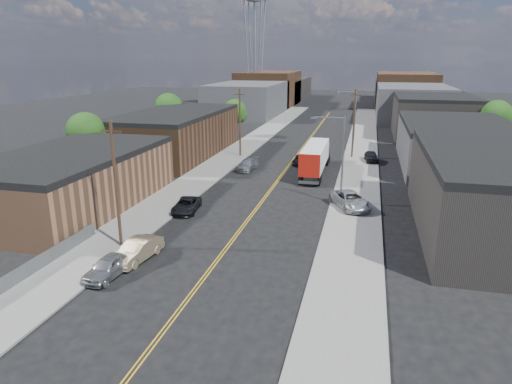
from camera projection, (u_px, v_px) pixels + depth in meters
The scene contains 33 objects.
ground at pixel (307, 141), 80.92m from camera, with size 260.00×260.00×0.00m, color black.
centerline at pixel (294, 159), 66.95m from camera, with size 0.32×120.00×0.01m, color gold.
sidewalk_left at pixel (232, 156), 69.10m from camera, with size 5.00×140.00×0.15m, color slate.
sidewalk_right at pixel (360, 162), 64.77m from camera, with size 5.00×140.00×0.15m, color slate.
warehouse_tan at pixel (71, 180), 45.13m from camera, with size 12.00×22.00×5.60m.
warehouse_brown at pixel (176, 133), 69.18m from camera, with size 12.00×26.00×6.60m.
industrial_right_a at pixel (510, 195), 37.66m from camera, with size 14.00×22.00×7.10m.
industrial_right_b at pixel (456, 144), 62.00m from camera, with size 14.00×24.00×6.10m.
industrial_right_c at pixel (433, 115), 85.99m from camera, with size 14.00×22.00×7.60m.
skyline_left_a at pixel (248, 99), 116.91m from camera, with size 16.00×30.00×8.00m, color #363739.
skyline_right_a at pixel (412, 103), 107.79m from camera, with size 16.00×30.00×8.00m, color #363739.
skyline_left_b at pixel (269, 89), 139.89m from camera, with size 16.00×26.00×10.00m, color #462E1C.
skyline_right_b at pixel (405, 91), 130.78m from camera, with size 16.00×26.00×10.00m, color #462E1C.
skyline_left_c at pixel (281, 89), 158.94m from camera, with size 16.00×40.00×7.00m, color black.
skyline_right_c at pixel (401, 91), 149.82m from camera, with size 16.00×40.00×7.00m, color black.
streetlight_near at pixel (339, 153), 45.09m from camera, with size 3.39×0.25×9.00m.
streetlight_far at pixel (353, 112), 77.66m from camera, with size 3.39×0.25×9.00m.
utility_pole_left_near at pixel (116, 184), 34.78m from camera, with size 1.60×0.26×10.00m.
utility_pole_left_far at pixel (240, 122), 67.36m from camera, with size 1.60×0.26×10.00m.
utility_pole_right at pixel (354, 123), 66.41m from camera, with size 1.60×0.26×10.00m.
chainlink_fence at pixel (27, 270), 30.76m from camera, with size 0.05×16.00×1.22m.
tree_left_near at pixel (86, 134), 56.97m from camera, with size 4.85×4.76×7.91m.
tree_left_mid at pixel (169, 110), 80.15m from camera, with size 5.10×5.04×8.37m.
tree_left_far at pixel (235, 112), 84.65m from camera, with size 4.35×4.20×6.97m.
tree_right_far at pixel (496, 117), 72.59m from camera, with size 4.85×4.76×7.91m.
semi_truck at pixel (316, 156), 58.87m from camera, with size 2.53×14.61×3.82m.
car_left_a at pixel (108, 266), 31.14m from camera, with size 1.74×4.32×1.47m, color #97999B.
car_left_b at pixel (137, 250), 33.60m from camera, with size 1.67×4.78×1.57m, color #7B6B51.
car_left_c at pixel (186, 205), 44.22m from camera, with size 2.16×4.68×1.30m, color black.
car_left_d at pixel (247, 165), 60.55m from camera, with size 1.97×4.85×1.41m, color gray.
car_right_lot_a at pixel (350, 200), 44.90m from camera, with size 2.62×5.67×1.58m, color silver.
car_right_lot_c at pixel (371, 156), 64.73m from camera, with size 1.70×4.24×1.44m, color black.
car_ahead_truck at pixel (301, 160), 63.64m from camera, with size 2.11×4.57×1.27m, color black.
Camera 1 is at (10.16, -19.99, 14.52)m, focal length 32.00 mm.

